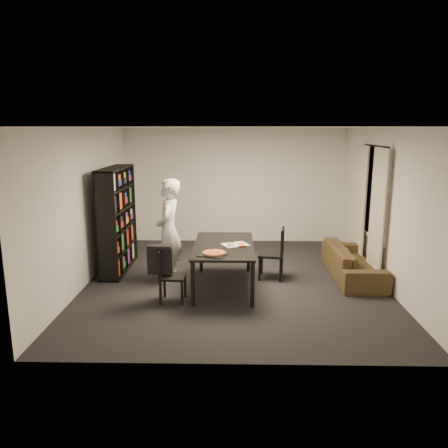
{
  "coord_description": "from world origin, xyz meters",
  "views": [
    {
      "loc": [
        -0.03,
        -7.18,
        2.58
      ],
      "look_at": [
        -0.18,
        -0.21,
        1.05
      ],
      "focal_mm": 35.0,
      "sensor_mm": 36.0,
      "label": 1
    }
  ],
  "objects_px": {
    "baking_tray": "(213,254)",
    "pepperoni_pizza": "(214,253)",
    "dining_table": "(224,248)",
    "chair_left": "(168,272)",
    "sofa": "(353,262)",
    "chair_right": "(276,250)",
    "person": "(169,231)",
    "bookshelf": "(117,219)"
  },
  "relations": [
    {
      "from": "person",
      "to": "pepperoni_pizza",
      "type": "height_order",
      "value": "person"
    },
    {
      "from": "chair_left",
      "to": "dining_table",
      "type": "bearing_deg",
      "value": -51.77
    },
    {
      "from": "person",
      "to": "baking_tray",
      "type": "relative_size",
      "value": 4.42
    },
    {
      "from": "bookshelf",
      "to": "chair_left",
      "type": "distance_m",
      "value": 1.96
    },
    {
      "from": "dining_table",
      "to": "chair_right",
      "type": "xyz_separation_m",
      "value": [
        0.9,
        0.45,
        -0.15
      ]
    },
    {
      "from": "chair_left",
      "to": "chair_right",
      "type": "bearing_deg",
      "value": -56.59
    },
    {
      "from": "dining_table",
      "to": "person",
      "type": "xyz_separation_m",
      "value": [
        -0.94,
        0.3,
        0.22
      ]
    },
    {
      "from": "bookshelf",
      "to": "sofa",
      "type": "bearing_deg",
      "value": -4.91
    },
    {
      "from": "dining_table",
      "to": "sofa",
      "type": "relative_size",
      "value": 0.92
    },
    {
      "from": "dining_table",
      "to": "sofa",
      "type": "bearing_deg",
      "value": 13.45
    },
    {
      "from": "person",
      "to": "pepperoni_pizza",
      "type": "distance_m",
      "value": 1.2
    },
    {
      "from": "baking_tray",
      "to": "sofa",
      "type": "relative_size",
      "value": 0.21
    },
    {
      "from": "baking_tray",
      "to": "pepperoni_pizza",
      "type": "relative_size",
      "value": 1.14
    },
    {
      "from": "chair_left",
      "to": "person",
      "type": "relative_size",
      "value": 0.46
    },
    {
      "from": "pepperoni_pizza",
      "to": "sofa",
      "type": "xyz_separation_m",
      "value": [
        2.4,
        1.11,
        -0.48
      ]
    },
    {
      "from": "baking_tray",
      "to": "pepperoni_pizza",
      "type": "distance_m",
      "value": 0.04
    },
    {
      "from": "dining_table",
      "to": "pepperoni_pizza",
      "type": "xyz_separation_m",
      "value": [
        -0.13,
        -0.57,
        0.09
      ]
    },
    {
      "from": "bookshelf",
      "to": "chair_left",
      "type": "xyz_separation_m",
      "value": [
        1.14,
        -1.52,
        -0.49
      ]
    },
    {
      "from": "chair_right",
      "to": "person",
      "type": "distance_m",
      "value": 1.89
    },
    {
      "from": "chair_left",
      "to": "sofa",
      "type": "xyz_separation_m",
      "value": [
        3.11,
        1.16,
        -0.19
      ]
    },
    {
      "from": "chair_right",
      "to": "baking_tray",
      "type": "distance_m",
      "value": 1.5
    },
    {
      "from": "dining_table",
      "to": "sofa",
      "type": "distance_m",
      "value": 2.36
    },
    {
      "from": "dining_table",
      "to": "chair_left",
      "type": "height_order",
      "value": "chair_left"
    },
    {
      "from": "bookshelf",
      "to": "sofa",
      "type": "distance_m",
      "value": 4.31
    },
    {
      "from": "bookshelf",
      "to": "dining_table",
      "type": "relative_size",
      "value": 1.09
    },
    {
      "from": "bookshelf",
      "to": "sofa",
      "type": "relative_size",
      "value": 1.0
    },
    {
      "from": "person",
      "to": "pepperoni_pizza",
      "type": "relative_size",
      "value": 5.05
    },
    {
      "from": "bookshelf",
      "to": "baking_tray",
      "type": "bearing_deg",
      "value": -39.45
    },
    {
      "from": "chair_right",
      "to": "pepperoni_pizza",
      "type": "relative_size",
      "value": 2.58
    },
    {
      "from": "dining_table",
      "to": "baking_tray",
      "type": "bearing_deg",
      "value": -104.78
    },
    {
      "from": "chair_left",
      "to": "sofa",
      "type": "distance_m",
      "value": 3.32
    },
    {
      "from": "baking_tray",
      "to": "chair_right",
      "type": "bearing_deg",
      "value": 44.54
    },
    {
      "from": "chair_right",
      "to": "sofa",
      "type": "distance_m",
      "value": 1.39
    },
    {
      "from": "bookshelf",
      "to": "sofa",
      "type": "height_order",
      "value": "bookshelf"
    },
    {
      "from": "person",
      "to": "sofa",
      "type": "relative_size",
      "value": 0.93
    },
    {
      "from": "sofa",
      "to": "chair_right",
      "type": "bearing_deg",
      "value": 93.86
    },
    {
      "from": "bookshelf",
      "to": "baking_tray",
      "type": "distance_m",
      "value": 2.37
    },
    {
      "from": "bookshelf",
      "to": "chair_left",
      "type": "bearing_deg",
      "value": -53.25
    },
    {
      "from": "person",
      "to": "bookshelf",
      "type": "bearing_deg",
      "value": -118.91
    },
    {
      "from": "chair_right",
      "to": "sofa",
      "type": "relative_size",
      "value": 0.48
    },
    {
      "from": "chair_right",
      "to": "person",
      "type": "relative_size",
      "value": 0.51
    },
    {
      "from": "chair_left",
      "to": "baking_tray",
      "type": "bearing_deg",
      "value": -85.93
    }
  ]
}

